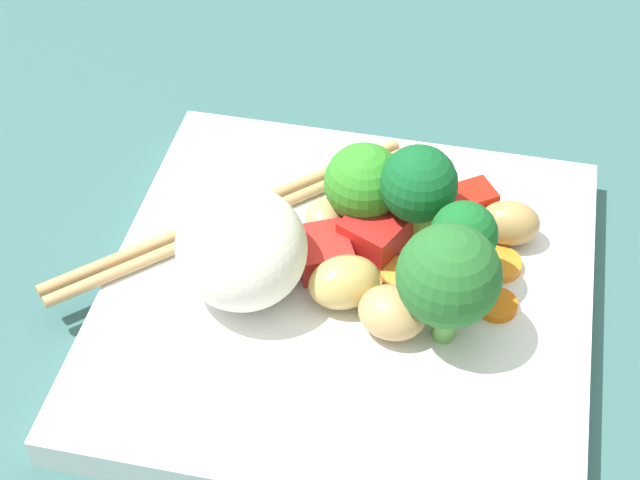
{
  "coord_description": "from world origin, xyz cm",
  "views": [
    {
      "loc": [
        5.67,
        -37.15,
        42.99
      ],
      "look_at": [
        -1.75,
        1.27,
        3.98
      ],
      "focal_mm": 57.69,
      "sensor_mm": 36.0,
      "label": 1
    }
  ],
  "objects_px": {
    "rice_mound": "(241,247)",
    "carrot_slice_1": "(416,192)",
    "broccoli_floret_2": "(463,237)",
    "square_plate": "(347,299)",
    "chopstick_pair": "(234,217)"
  },
  "relations": [
    {
      "from": "carrot_slice_1",
      "to": "chopstick_pair",
      "type": "xyz_separation_m",
      "value": [
        -0.1,
        -0.04,
        0.0
      ]
    },
    {
      "from": "square_plate",
      "to": "broccoli_floret_2",
      "type": "relative_size",
      "value": 4.64
    },
    {
      "from": "rice_mound",
      "to": "square_plate",
      "type": "bearing_deg",
      "value": 10.03
    },
    {
      "from": "carrot_slice_1",
      "to": "rice_mound",
      "type": "bearing_deg",
      "value": -132.31
    },
    {
      "from": "broccoli_floret_2",
      "to": "square_plate",
      "type": "bearing_deg",
      "value": -166.86
    },
    {
      "from": "square_plate",
      "to": "rice_mound",
      "type": "xyz_separation_m",
      "value": [
        -0.05,
        -0.01,
        0.04
      ]
    },
    {
      "from": "carrot_slice_1",
      "to": "chopstick_pair",
      "type": "relative_size",
      "value": 0.12
    },
    {
      "from": "rice_mound",
      "to": "carrot_slice_1",
      "type": "distance_m",
      "value": 0.13
    },
    {
      "from": "square_plate",
      "to": "broccoli_floret_2",
      "type": "xyz_separation_m",
      "value": [
        0.06,
        0.01,
        0.05
      ]
    },
    {
      "from": "square_plate",
      "to": "carrot_slice_1",
      "type": "height_order",
      "value": "carrot_slice_1"
    },
    {
      "from": "rice_mound",
      "to": "chopstick_pair",
      "type": "bearing_deg",
      "value": 110.4
    },
    {
      "from": "rice_mound",
      "to": "broccoli_floret_2",
      "type": "bearing_deg",
      "value": 11.64
    },
    {
      "from": "broccoli_floret_2",
      "to": "carrot_slice_1",
      "type": "distance_m",
      "value": 0.08
    },
    {
      "from": "broccoli_floret_2",
      "to": "carrot_slice_1",
      "type": "relative_size",
      "value": 2.61
    },
    {
      "from": "rice_mound",
      "to": "chopstick_pair",
      "type": "distance_m",
      "value": 0.06
    }
  ]
}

